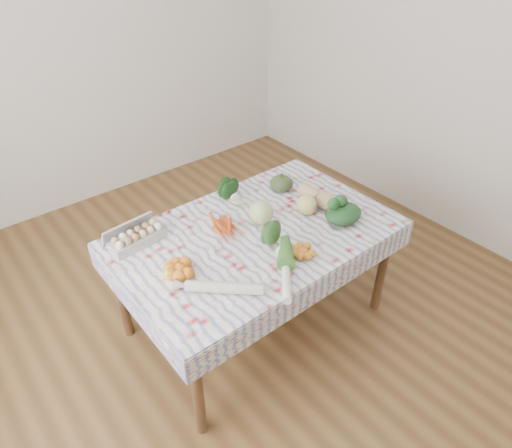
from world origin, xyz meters
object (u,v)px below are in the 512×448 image
(dining_table, at_px, (256,243))
(cabbage, at_px, (261,212))
(kabocha_squash, at_px, (281,183))
(butternut_squash, at_px, (318,195))
(grapefruit, at_px, (307,205))
(egg_carton, at_px, (138,238))

(dining_table, xyz_separation_m, cabbage, (0.09, 0.06, 0.16))
(kabocha_squash, bearing_deg, dining_table, -148.66)
(dining_table, bearing_deg, kabocha_squash, 31.34)
(butternut_squash, relative_size, grapefruit, 2.05)
(butternut_squash, bearing_deg, kabocha_squash, 103.75)
(cabbage, bearing_deg, grapefruit, -20.21)
(dining_table, distance_m, egg_carton, 0.70)
(cabbage, distance_m, grapefruit, 0.30)
(egg_carton, height_order, cabbage, cabbage)
(dining_table, distance_m, kabocha_squash, 0.53)
(grapefruit, bearing_deg, egg_carton, 158.48)
(kabocha_squash, xyz_separation_m, grapefruit, (-0.07, -0.32, 0.01))
(kabocha_squash, xyz_separation_m, cabbage, (-0.35, -0.21, 0.02))
(butternut_squash, bearing_deg, grapefruit, -163.83)
(egg_carton, height_order, grapefruit, grapefruit)
(egg_carton, distance_m, kabocha_squash, 1.04)
(dining_table, relative_size, grapefruit, 12.31)
(dining_table, bearing_deg, egg_carton, 150.97)
(dining_table, height_order, butternut_squash, butternut_squash)
(kabocha_squash, height_order, grapefruit, grapefruit)
(dining_table, height_order, egg_carton, egg_carton)
(kabocha_squash, bearing_deg, grapefruit, -101.83)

